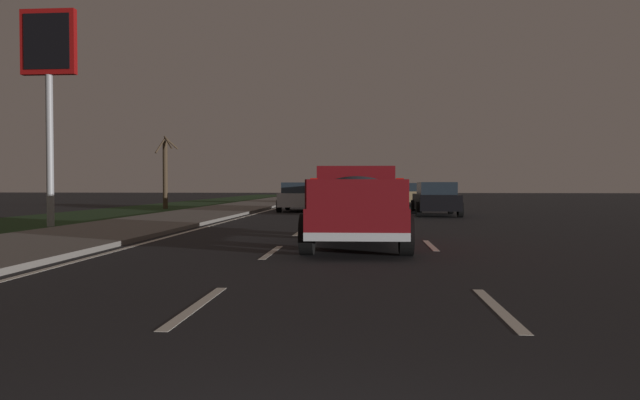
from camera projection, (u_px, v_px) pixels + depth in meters
ground at (361, 214)px, 28.74m from camera, size 144.00×144.00×0.00m
sidewalk_shoulder at (213, 212)px, 29.32m from camera, size 108.00×4.00×0.12m
grass_verge at (117, 213)px, 29.72m from camera, size 108.00×6.00×0.01m
lane_markings at (306, 210)px, 32.35m from camera, size 108.00×7.04×0.01m
pickup_truck at (356, 204)px, 13.59m from camera, size 5.47×2.36×1.87m
sedan_green at (360, 198)px, 27.78m from camera, size 4.41×2.03×1.54m
sedan_tan at (415, 194)px, 39.84m from camera, size 4.40×2.02×1.54m
sedan_black at (436, 199)px, 26.91m from camera, size 4.41×2.04×1.54m
sedan_silver at (300, 197)px, 31.30m from camera, size 4.43×2.07×1.54m
gas_price_sign at (49, 63)px, 19.69m from camera, size 0.27×1.90×7.35m
bare_tree_far at (165, 172)px, 34.25m from camera, size 2.09×0.76×4.32m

